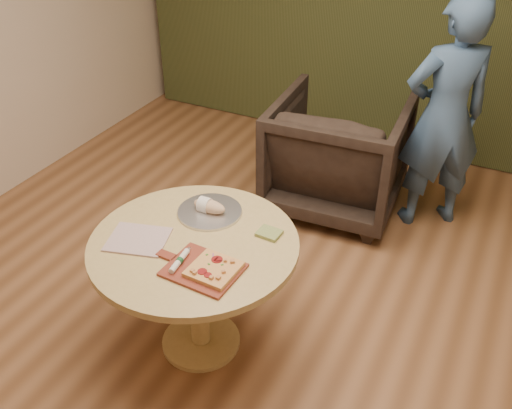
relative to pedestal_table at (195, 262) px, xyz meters
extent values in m
cube|color=#915F3A|center=(0.20, 0.04, -0.62)|extent=(5.00, 6.00, 0.02)
cylinder|color=tan|center=(0.00, 0.00, -0.59)|extent=(0.46, 0.46, 0.03)
cylinder|color=tan|center=(0.00, 0.00, -0.25)|extent=(0.11, 0.11, 0.68)
cylinder|color=tan|center=(0.00, 0.00, 0.12)|extent=(1.09, 1.09, 0.04)
cube|color=maroon|center=(0.17, -0.18, 0.15)|extent=(0.36, 0.30, 0.01)
cube|color=maroon|center=(-0.05, -0.17, 0.15)|extent=(0.10, 0.05, 0.01)
cube|color=#E0A457|center=(0.22, -0.17, 0.17)|extent=(0.23, 0.23, 0.02)
cylinder|color=maroon|center=(0.22, -0.23, 0.18)|extent=(0.04, 0.04, 0.00)
cylinder|color=maroon|center=(0.19, -0.22, 0.18)|extent=(0.05, 0.05, 0.00)
cylinder|color=maroon|center=(0.21, -0.11, 0.18)|extent=(0.06, 0.06, 0.00)
cube|color=#CA864B|center=(0.28, -0.10, 0.18)|extent=(0.03, 0.03, 0.01)
cube|color=#CA864B|center=(0.16, -0.25, 0.18)|extent=(0.02, 0.02, 0.01)
cube|color=#CA864B|center=(0.28, -0.18, 0.18)|extent=(0.02, 0.02, 0.01)
cube|color=#CA864B|center=(0.25, -0.25, 0.18)|extent=(0.02, 0.02, 0.01)
cube|color=#CA864B|center=(0.25, -0.11, 0.18)|extent=(0.02, 0.02, 0.01)
cube|color=#CA864B|center=(0.15, -0.24, 0.18)|extent=(0.02, 0.02, 0.01)
cube|color=#CA864B|center=(0.28, -0.23, 0.18)|extent=(0.02, 0.02, 0.01)
cube|color=#2C6920|center=(0.19, -0.16, 0.18)|extent=(0.01, 0.01, 0.00)
cube|color=#2C6920|center=(0.25, -0.11, 0.18)|extent=(0.01, 0.01, 0.00)
cube|color=#2C6920|center=(0.14, -0.10, 0.18)|extent=(0.01, 0.01, 0.00)
cube|color=#2C6920|center=(0.29, -0.10, 0.18)|extent=(0.01, 0.01, 0.00)
cube|color=#2C6920|center=(0.25, -0.14, 0.18)|extent=(0.01, 0.01, 0.00)
cube|color=#9E477E|center=(0.22, -0.12, 0.18)|extent=(0.03, 0.02, 0.00)
cube|color=#9E477E|center=(0.20, -0.11, 0.18)|extent=(0.01, 0.03, 0.00)
cube|color=#9E477E|center=(0.17, -0.09, 0.18)|extent=(0.02, 0.03, 0.00)
cylinder|color=beige|center=(0.04, -0.20, 0.17)|extent=(0.05, 0.17, 0.03)
cylinder|color=#194C26|center=(0.04, -0.20, 0.17)|extent=(0.04, 0.03, 0.03)
cube|color=silver|center=(0.03, -0.10, 0.17)|extent=(0.02, 0.04, 0.00)
cube|color=silver|center=(-0.26, -0.12, 0.15)|extent=(0.36, 0.32, 0.01)
cylinder|color=silver|center=(-0.06, 0.26, 0.14)|extent=(0.35, 0.35, 0.01)
cylinder|color=silver|center=(-0.06, 0.26, 0.15)|extent=(0.36, 0.36, 0.02)
ellipsoid|color=tan|center=(-0.06, 0.26, 0.18)|extent=(0.19, 0.08, 0.07)
cylinder|color=beige|center=(-0.09, 0.26, 0.18)|extent=(0.06, 0.09, 0.09)
cube|color=olive|center=(0.32, 0.23, 0.15)|extent=(0.13, 0.11, 0.02)
imported|color=black|center=(0.19, 1.74, -0.12)|extent=(1.01, 0.95, 0.98)
imported|color=#3A577C|center=(0.88, 1.87, 0.24)|extent=(0.74, 0.69, 1.70)
camera|label=1|loc=(1.33, -1.94, 1.94)|focal=40.00mm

